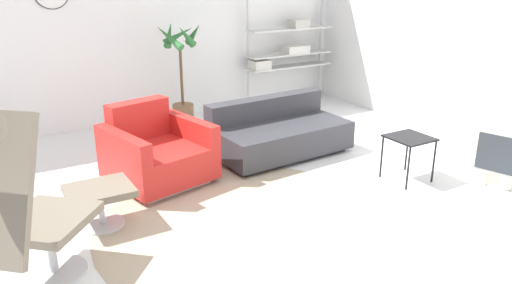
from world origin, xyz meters
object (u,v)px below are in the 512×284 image
Objects in this scene: crt_television at (507,153)px; potted_plant at (182,80)px; ottoman at (100,197)px; couch_low at (278,134)px; lounge_chair at (7,193)px; shelf_unit at (287,48)px; side_table at (409,142)px; armchair_red at (156,155)px.

crt_television is 3.89m from potted_plant.
ottoman is 0.33× the size of couch_low.
potted_plant reaches higher than crt_television.
lounge_chair is 2.63× the size of ottoman.
shelf_unit reaches higher than lounge_chair.
shelf_unit is (0.61, 3.08, 0.47)m from side_table.
shelf_unit is (4.17, 3.25, 0.10)m from lounge_chair.
lounge_chair is at bearing -142.01° from shelf_unit.
ottoman is 1.14× the size of side_table.
side_table is 0.76× the size of crt_television.
crt_television is at bearing -59.45° from potted_plant.
ottoman is at bearing 90.00° from lounge_chair.
ottoman is 0.50× the size of armchair_red.
couch_low is 3.45× the size of side_table.
armchair_red is 1.74× the size of crt_television.
shelf_unit is (1.31, 1.79, 0.64)m from couch_low.
potted_plant is at bearing 13.17° from crt_television.
shelf_unit is (3.49, 2.49, 0.61)m from ottoman.
side_table is (2.88, -0.59, 0.14)m from ottoman.
potted_plant is (-1.97, 3.34, 0.31)m from crt_television.
ottoman is 3.79m from crt_television.
couch_low reaches higher than ottoman.
lounge_chair is 0.98× the size of potted_plant.
armchair_red is at bearing -1.27° from couch_low.
shelf_unit reaches higher than crt_television.
armchair_red is (1.39, 1.40, -0.49)m from lounge_chair.
potted_plant is (-1.24, 2.78, 0.23)m from side_table.
armchair_red is 3.41m from crt_television.
side_table is (2.16, -1.23, 0.12)m from armchair_red.
side_table is at bearing -11.61° from ottoman.
couch_low is at bearing 118.46° from side_table.
couch_low is at bearing 20.39° from crt_television.
lounge_chair reaches higher than couch_low.
potted_plant reaches higher than side_table.
couch_low is at bearing -126.17° from shelf_unit.
crt_television is (1.43, -1.85, 0.10)m from couch_low.
ottoman is 2.29m from couch_low.
lounge_chair is 2.04m from armchair_red.
couch_low is at bearing 68.78° from lounge_chair.
potted_plant reaches higher than lounge_chair.
shelf_unit reaches higher than ottoman.
lounge_chair is 4.33m from crt_television.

